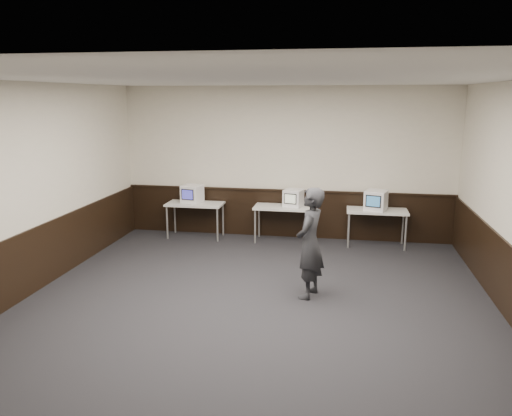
{
  "coord_description": "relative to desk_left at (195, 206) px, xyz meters",
  "views": [
    {
      "loc": [
        1.18,
        -6.43,
        2.99
      ],
      "look_at": [
        -0.22,
        1.6,
        1.15
      ],
      "focal_mm": 35.0,
      "sensor_mm": 36.0,
      "label": 1
    }
  ],
  "objects": [
    {
      "name": "desk_center",
      "position": [
        1.9,
        0.0,
        0.0
      ],
      "size": [
        1.2,
        0.6,
        0.75
      ],
      "color": "silver",
      "rests_on": "ground"
    },
    {
      "name": "wainscot_left",
      "position": [
        -1.58,
        -3.6,
        -0.18
      ],
      "size": [
        0.04,
        7.98,
        1.0
      ],
      "primitive_type": "cube",
      "color": "black",
      "rests_on": "left_wall"
    },
    {
      "name": "left_wall",
      "position": [
        -1.6,
        -3.6,
        0.92
      ],
      "size": [
        0.0,
        8.0,
        8.0
      ],
      "primitive_type": "plane",
      "rotation": [
        1.57,
        0.0,
        1.57
      ],
      "color": "silver",
      "rests_on": "ground"
    },
    {
      "name": "emac_right",
      "position": [
        3.76,
        -0.04,
        0.27
      ],
      "size": [
        0.51,
        0.52,
        0.4
      ],
      "rotation": [
        0.0,
        0.0,
        -0.3
      ],
      "color": "white",
      "rests_on": "desk_right"
    },
    {
      "name": "ceiling",
      "position": [
        1.9,
        -3.6,
        2.52
      ],
      "size": [
        8.0,
        8.0,
        0.0
      ],
      "primitive_type": "plane",
      "rotation": [
        3.14,
        0.0,
        0.0
      ],
      "color": "white",
      "rests_on": "back_wall"
    },
    {
      "name": "emac_left",
      "position": [
        -0.07,
        0.04,
        0.26
      ],
      "size": [
        0.46,
        0.47,
        0.38
      ],
      "rotation": [
        0.0,
        0.0,
        -0.21
      ],
      "color": "white",
      "rests_on": "desk_left"
    },
    {
      "name": "back_wall",
      "position": [
        1.9,
        0.4,
        0.92
      ],
      "size": [
        7.0,
        0.0,
        7.0
      ],
      "primitive_type": "plane",
      "rotation": [
        1.57,
        0.0,
        0.0
      ],
      "color": "silver",
      "rests_on": "ground"
    },
    {
      "name": "desk_left",
      "position": [
        0.0,
        0.0,
        0.0
      ],
      "size": [
        1.2,
        0.6,
        0.75
      ],
      "color": "silver",
      "rests_on": "ground"
    },
    {
      "name": "wainscot_rail",
      "position": [
        1.9,
        0.36,
        0.34
      ],
      "size": [
        6.98,
        0.06,
        0.04
      ],
      "primitive_type": "cube",
      "color": "black",
      "rests_on": "wainscot_back"
    },
    {
      "name": "desk_right",
      "position": [
        3.8,
        0.0,
        0.0
      ],
      "size": [
        1.2,
        0.6,
        0.75
      ],
      "color": "silver",
      "rests_on": "ground"
    },
    {
      "name": "front_wall",
      "position": [
        1.9,
        -7.6,
        0.92
      ],
      "size": [
        7.0,
        0.0,
        7.0
      ],
      "primitive_type": "plane",
      "rotation": [
        -1.57,
        0.0,
        0.0
      ],
      "color": "silver",
      "rests_on": "ground"
    },
    {
      "name": "person",
      "position": [
        2.64,
        -2.86,
        0.16
      ],
      "size": [
        0.55,
        0.7,
        1.68
      ],
      "primitive_type": "imported",
      "rotation": [
        0.0,
        0.0,
        -1.83
      ],
      "color": "#242529",
      "rests_on": "ground"
    },
    {
      "name": "emac_center",
      "position": [
        2.1,
        0.03,
        0.25
      ],
      "size": [
        0.44,
        0.45,
        0.36
      ],
      "rotation": [
        0.0,
        0.0,
        -0.24
      ],
      "color": "white",
      "rests_on": "desk_center"
    },
    {
      "name": "floor",
      "position": [
        1.9,
        -3.6,
        -0.68
      ],
      "size": [
        8.0,
        8.0,
        0.0
      ],
      "primitive_type": "plane",
      "color": "black",
      "rests_on": "ground"
    },
    {
      "name": "wainscot_back",
      "position": [
        1.9,
        0.38,
        -0.18
      ],
      "size": [
        6.98,
        0.04,
        1.0
      ],
      "primitive_type": "cube",
      "color": "black",
      "rests_on": "back_wall"
    }
  ]
}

